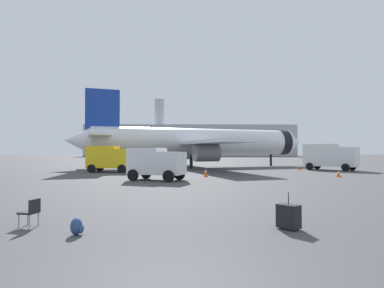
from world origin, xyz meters
TOP-DOWN VIEW (x-y plane):
  - airplane_at_gate at (2.08, 40.67)m, footprint 35.02×31.97m
  - service_truck at (-8.05, 30.12)m, footprint 5.05×3.07m
  - fuel_truck at (18.01, 33.27)m, footprint 5.99×5.88m
  - cargo_van at (-2.07, 20.25)m, footprint 4.83×3.66m
  - safety_cone_near at (-9.85, 42.49)m, footprint 0.44×0.44m
  - safety_cone_mid at (14.17, 23.27)m, footprint 0.44×0.44m
  - safety_cone_far at (14.55, 34.06)m, footprint 0.44×0.44m
  - safety_cone_outer at (2.16, 23.94)m, footprint 0.44×0.44m
  - rolling_suitcase at (3.37, 4.26)m, footprint 0.72×0.75m
  - traveller_backpack at (-2.77, 3.75)m, footprint 0.36×0.40m
  - gate_chair at (-4.53, 4.74)m, footprint 0.58×0.58m
  - terminal_building at (2.72, 138.66)m, footprint 91.88×16.48m

SIDE VIEW (x-z plane):
  - traveller_backpack at x=-2.77m, z-range -0.01..0.47m
  - safety_cone_mid at x=14.17m, z-range -0.01..0.62m
  - safety_cone_near at x=-9.85m, z-range -0.01..0.68m
  - safety_cone_far at x=14.55m, z-range -0.01..0.71m
  - rolling_suitcase at x=3.37m, z-range -0.16..0.94m
  - safety_cone_outer at x=2.16m, z-range -0.01..0.80m
  - gate_chair at x=-4.53m, z-range 0.07..0.93m
  - cargo_van at x=-2.07m, z-range 0.15..2.75m
  - service_truck at x=-8.05m, z-range 0.16..3.05m
  - fuel_truck at x=18.01m, z-range 0.17..3.37m
  - airplane_at_gate at x=2.08m, z-range -1.59..8.91m
  - terminal_building at x=2.72m, z-range -5.86..19.88m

